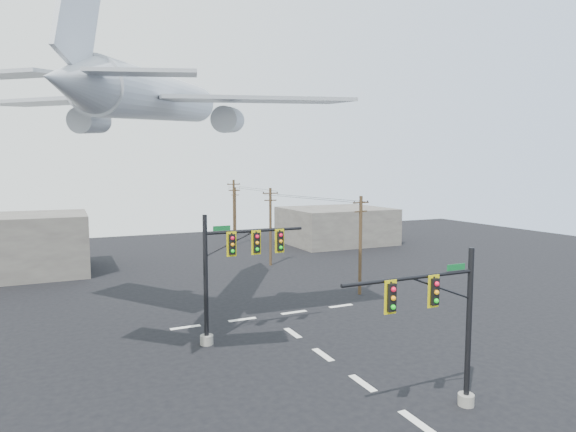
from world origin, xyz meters
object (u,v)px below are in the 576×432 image
utility_pole_a (360,243)px  airliner (159,98)px  utility_pole_b (270,225)px  utility_pole_d (235,210)px  utility_pole_c (234,211)px  signal_mast_near (445,327)px  signal_mast_far (231,270)px

utility_pole_a → airliner: size_ratio=0.34×
utility_pole_b → utility_pole_d: size_ratio=1.10×
airliner → utility_pole_c: bearing=2.9°
utility_pole_a → utility_pole_b: (-2.05, 14.47, 0.10)m
utility_pole_a → utility_pole_d: bearing=77.8°
signal_mast_near → airliner: 21.66m
signal_mast_far → utility_pole_d: signal_mast_far is taller
utility_pole_d → signal_mast_far: bearing=-91.0°
utility_pole_a → utility_pole_b: bearing=89.2°
signal_mast_near → utility_pole_a: utility_pole_a is taller
signal_mast_near → utility_pole_c: 48.52m
utility_pole_b → airliner: (-14.44, -16.28, 10.51)m
signal_mast_far → utility_pole_d: bearing=71.1°
signal_mast_far → utility_pole_a: 14.55m
signal_mast_near → utility_pole_b: bearing=80.2°
utility_pole_c → utility_pole_d: 9.97m
signal_mast_far → utility_pole_a: (13.23, 6.07, -0.05)m
signal_mast_near → utility_pole_a: size_ratio=0.86×
signal_mast_near → utility_pole_a: (7.72, 18.20, 0.52)m
signal_mast_near → utility_pole_b: utility_pole_b is taller
utility_pole_b → utility_pole_c: bearing=95.6°
signal_mast_near → signal_mast_far: signal_mast_far is taller
signal_mast_far → utility_pole_a: size_ratio=0.94×
utility_pole_c → signal_mast_near: bearing=-99.8°
signal_mast_far → airliner: airliner is taller
signal_mast_near → airliner: (-8.76, 16.39, 11.13)m
utility_pole_d → airliner: bearing=-96.7°
utility_pole_a → airliner: (-16.49, -1.81, 10.60)m
airliner → signal_mast_far: bearing=-113.6°
utility_pole_c → signal_mast_far: bearing=-110.6°
signal_mast_near → signal_mast_far: bearing=114.4°
signal_mast_far → utility_pole_c: size_ratio=0.86×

